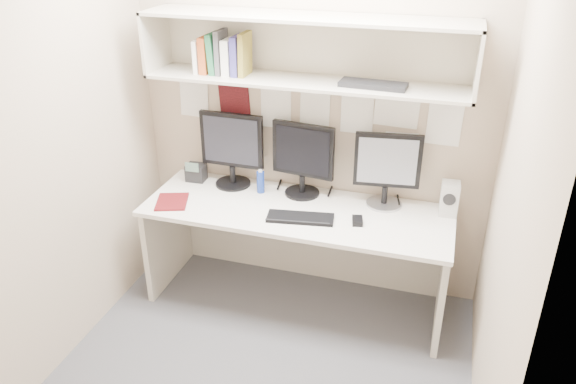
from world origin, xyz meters
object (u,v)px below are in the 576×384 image
(monitor_left, at_px, (232,147))
(speaker, at_px, (449,199))
(monitor_center, at_px, (303,157))
(desk, at_px, (297,255))
(monitor_right, at_px, (387,167))
(maroon_notebook, at_px, (172,202))
(keyboard, at_px, (300,218))
(desk_phone, at_px, (196,172))

(monitor_left, distance_m, speaker, 1.48)
(monitor_center, height_order, speaker, monitor_center)
(speaker, bearing_deg, monitor_left, 176.41)
(desk, relative_size, monitor_center, 3.99)
(monitor_center, relative_size, monitor_right, 1.02)
(monitor_left, distance_m, maroon_notebook, 0.55)
(monitor_left, relative_size, keyboard, 1.25)
(maroon_notebook, bearing_deg, speaker, -7.54)
(keyboard, height_order, desk_phone, desk_phone)
(desk, relative_size, keyboard, 4.78)
(monitor_left, height_order, maroon_notebook, monitor_left)
(desk_phone, bearing_deg, monitor_center, -0.95)
(maroon_notebook, relative_size, desk_phone, 1.52)
(monitor_right, bearing_deg, monitor_left, 172.62)
(maroon_notebook, bearing_deg, keyboard, -17.35)
(keyboard, relative_size, desk_phone, 2.63)
(monitor_right, xyz_separation_m, desk_phone, (-1.34, -0.02, -0.20))
(monitor_center, relative_size, speaker, 2.25)
(monitor_left, height_order, desk_phone, monitor_left)
(monitor_left, xyz_separation_m, monitor_right, (1.06, 0.00, -0.01))
(monitor_right, bearing_deg, monitor_center, 172.62)
(desk, bearing_deg, monitor_left, 157.56)
(monitor_center, xyz_separation_m, desk_phone, (-0.78, -0.02, -0.21))
(desk_phone, bearing_deg, desk, -16.24)
(monitor_left, xyz_separation_m, monitor_center, (0.51, 0.00, -0.01))
(keyboard, bearing_deg, desk, 105.19)
(desk, height_order, desk_phone, desk_phone)
(monitor_center, xyz_separation_m, monitor_right, (0.56, 0.00, -0.00))
(maroon_notebook, distance_m, desk_phone, 0.37)
(monitor_left, distance_m, monitor_right, 1.06)
(speaker, height_order, desk_phone, speaker)
(desk, xyz_separation_m, maroon_notebook, (-0.82, -0.16, 0.37))
(monitor_left, bearing_deg, desk, -21.43)
(monitor_right, relative_size, maroon_notebook, 2.03)
(monitor_center, height_order, keyboard, monitor_center)
(monitor_right, bearing_deg, desk, -165.09)
(desk, bearing_deg, maroon_notebook, -168.59)
(monitor_center, distance_m, keyboard, 0.45)
(monitor_center, relative_size, keyboard, 1.20)
(keyboard, bearing_deg, monitor_center, 94.51)
(monitor_left, distance_m, keyboard, 0.74)
(monitor_right, bearing_deg, maroon_notebook, -171.52)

